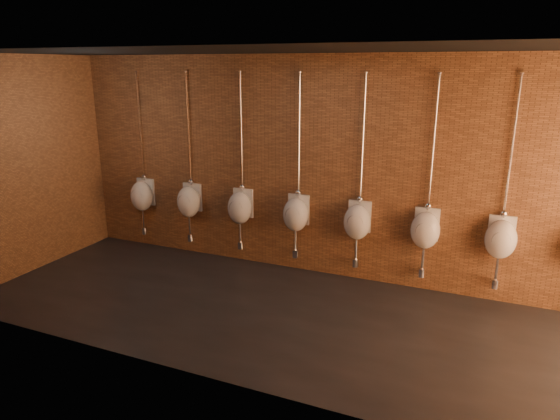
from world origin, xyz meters
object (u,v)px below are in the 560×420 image
Objects in this scene: urinal_2 at (240,207)px; urinal_4 at (357,221)px; urinal_5 at (425,229)px; urinal_6 at (501,238)px; urinal_0 at (142,195)px; urinal_3 at (296,214)px; urinal_1 at (189,201)px.

urinal_2 is 1.00× the size of urinal_4.
urinal_5 and urinal_6 have the same top height.
urinal_5 is (4.66, 0.00, 0.00)m from urinal_0.
urinal_2 is 1.00× the size of urinal_5.
urinal_4 is at bearing 180.00° from urinal_6.
urinal_6 is (2.79, 0.00, 0.00)m from urinal_3.
urinal_1 is at bearing 180.00° from urinal_6.
urinal_2 is 0.93m from urinal_3.
urinal_6 is (1.86, 0.00, 0.00)m from urinal_4.
urinal_3 is at bearing 180.00° from urinal_6.
urinal_0 and urinal_1 have the same top height.
urinal_2 and urinal_4 have the same top height.
urinal_2 is 1.86m from urinal_4.
urinal_2 and urinal_6 have the same top height.
urinal_5 is 1.00× the size of urinal_6.
urinal_0 is 2.79m from urinal_3.
urinal_6 is at bearing 0.00° from urinal_2.
urinal_3 is at bearing 0.00° from urinal_0.
urinal_6 is at bearing 0.00° from urinal_4.
urinal_0 is 0.93m from urinal_1.
urinal_2 is at bearing 180.00° from urinal_5.
urinal_3 and urinal_4 have the same top height.
urinal_1 is at bearing 180.00° from urinal_3.
urinal_2 is at bearing 180.00° from urinal_6.
urinal_3 is 1.00× the size of urinal_5.
urinal_1 is 1.86m from urinal_3.
urinal_1 is 4.66m from urinal_6.
urinal_1 and urinal_3 have the same top height.
urinal_2 and urinal_5 have the same top height.
urinal_2 is at bearing 180.00° from urinal_4.
urinal_1 is 1.00× the size of urinal_4.
urinal_2 is at bearing 180.00° from urinal_3.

